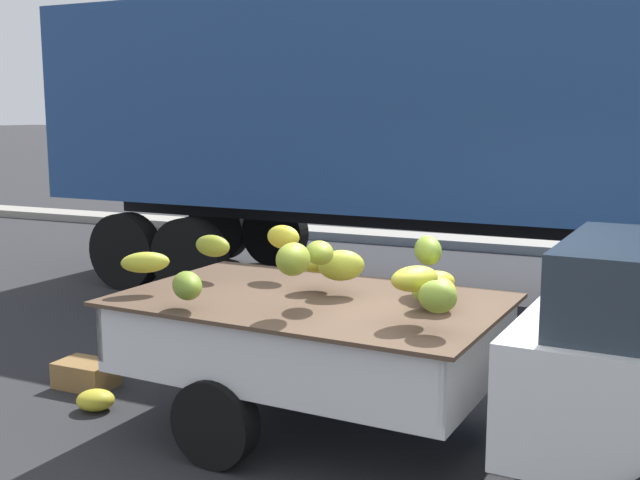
% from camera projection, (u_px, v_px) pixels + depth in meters
% --- Properties ---
extents(ground, '(220.00, 220.00, 0.00)m').
position_uv_depth(ground, '(418.00, 453.00, 5.75)').
color(ground, '#28282B').
extents(curb_strip, '(80.00, 0.80, 0.16)m').
position_uv_depth(curb_strip, '(567.00, 249.00, 13.79)').
color(curb_strip, gray).
rests_on(curb_strip, ground).
extents(pickup_truck, '(5.15, 2.11, 1.70)m').
position_uv_depth(pickup_truck, '(581.00, 361.00, 5.07)').
color(pickup_truck, white).
rests_on(pickup_truck, ground).
extents(semi_trailer, '(12.06, 2.89, 3.95)m').
position_uv_depth(semi_trailer, '(474.00, 107.00, 9.81)').
color(semi_trailer, navy).
rests_on(semi_trailer, ground).
extents(fallen_banana_bunch_near_tailgate, '(0.39, 0.37, 0.18)m').
position_uv_depth(fallen_banana_bunch_near_tailgate, '(96.00, 400.00, 6.57)').
color(fallen_banana_bunch_near_tailgate, gold).
rests_on(fallen_banana_bunch_near_tailgate, ground).
extents(produce_crate, '(0.52, 0.36, 0.24)m').
position_uv_depth(produce_crate, '(86.00, 374.00, 7.12)').
color(produce_crate, olive).
rests_on(produce_crate, ground).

